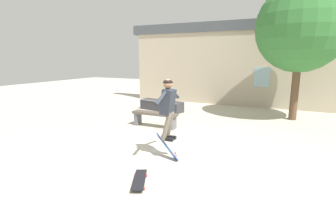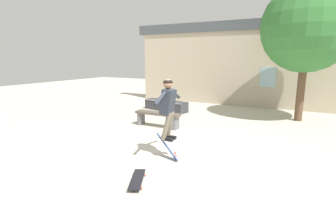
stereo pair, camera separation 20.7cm
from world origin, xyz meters
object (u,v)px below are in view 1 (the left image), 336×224
object	(u,v)px
skate_ledge	(161,105)
skateboard_resting	(139,179)
tree_right	(301,28)
skater	(168,104)
park_bench	(155,116)
skateboard_flipping	(167,147)

from	to	relation	value
skate_ledge	skateboard_resting	world-z (taller)	skate_ledge
tree_right	skater	bearing A→B (deg)	-114.79
tree_right	park_bench	distance (m)	6.10
skate_ledge	skater	size ratio (longest dim) A/B	1.55
tree_right	skater	xyz separation A→B (m)	(-2.58, -5.58, -2.08)
skateboard_resting	tree_right	bearing A→B (deg)	-45.69
tree_right	skater	distance (m)	6.49
skater	skateboard_resting	bearing A→B (deg)	-88.63
skater	skateboard_flipping	world-z (taller)	skater
park_bench	skateboard_flipping	bearing A→B (deg)	-54.58
tree_right	park_bench	bearing A→B (deg)	-142.36
skater	skateboard_flipping	size ratio (longest dim) A/B	2.01
skate_ledge	tree_right	bearing A→B (deg)	18.95
skateboard_flipping	skateboard_resting	distance (m)	1.39
skate_ledge	skateboard_flipping	xyz separation A→B (m)	(2.73, -5.00, 0.03)
park_bench	tree_right	bearing A→B (deg)	38.50
skate_ledge	skateboard_resting	xyz separation A→B (m)	(2.81, -6.37, -0.16)
tree_right	skateboard_flipping	distance (m)	6.90
skater	skateboard_flipping	distance (m)	1.01
tree_right	skate_ledge	bearing A→B (deg)	-173.45
park_bench	skater	size ratio (longest dim) A/B	1.15
skateboard_resting	skater	bearing A→B (deg)	-22.74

